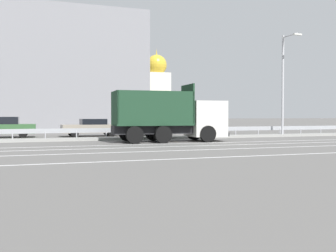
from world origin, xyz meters
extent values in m
plane|color=#605E5B|center=(0.00, 0.00, 0.00)|extent=(320.00, 320.00, 0.00)
cube|color=silver|center=(-1.95, -2.29, 0.00)|extent=(56.72, 0.16, 0.01)
cube|color=silver|center=(-1.95, -4.23, 0.00)|extent=(56.72, 0.16, 0.01)
cube|color=silver|center=(-1.95, -6.59, 0.00)|extent=(56.72, 0.16, 0.01)
cube|color=silver|center=(-1.95, -9.94, 0.00)|extent=(56.72, 0.16, 0.01)
cube|color=gray|center=(0.00, 2.43, 0.09)|extent=(31.20, 1.10, 0.18)
cube|color=#9EA0A5|center=(0.00, 3.74, 0.62)|extent=(56.72, 0.04, 0.32)
cylinder|color=#ADADB2|center=(-11.43, 3.74, 0.31)|extent=(0.09, 0.09, 0.62)
cylinder|color=#ADADB2|center=(-9.35, 3.74, 0.31)|extent=(0.09, 0.09, 0.62)
cylinder|color=#ADADB2|center=(-7.28, 3.74, 0.31)|extent=(0.09, 0.09, 0.62)
cylinder|color=#ADADB2|center=(-5.20, 3.74, 0.31)|extent=(0.09, 0.09, 0.62)
cylinder|color=#ADADB2|center=(-3.12, 3.74, 0.31)|extent=(0.09, 0.09, 0.62)
cylinder|color=#ADADB2|center=(-1.04, 3.74, 0.31)|extent=(0.09, 0.09, 0.62)
cylinder|color=#ADADB2|center=(1.04, 3.74, 0.31)|extent=(0.09, 0.09, 0.62)
cylinder|color=#ADADB2|center=(3.12, 3.74, 0.31)|extent=(0.09, 0.09, 0.62)
cylinder|color=#ADADB2|center=(5.20, 3.74, 0.31)|extent=(0.09, 0.09, 0.62)
cylinder|color=#ADADB2|center=(7.28, 3.74, 0.31)|extent=(0.09, 0.09, 0.62)
cylinder|color=#ADADB2|center=(9.35, 3.74, 0.31)|extent=(0.09, 0.09, 0.62)
cylinder|color=#ADADB2|center=(11.43, 3.74, 0.31)|extent=(0.09, 0.09, 0.62)
cylinder|color=#ADADB2|center=(13.51, 3.74, 0.31)|extent=(0.09, 0.09, 0.62)
cube|color=silver|center=(0.57, -0.57, 1.46)|extent=(2.24, 2.45, 2.30)
cube|color=black|center=(1.67, -0.61, 1.86)|extent=(0.10, 2.05, 0.86)
cube|color=black|center=(1.70, -0.61, 0.47)|extent=(0.18, 2.33, 0.24)
cube|color=black|center=(-3.03, -0.45, 0.79)|extent=(5.08, 1.48, 0.53)
cube|color=#193823|center=(-3.03, -0.45, 1.11)|extent=(4.91, 2.45, 0.12)
cube|color=#193823|center=(-2.99, 0.64, 2.17)|extent=(4.84, 0.26, 2.00)
cube|color=#193823|center=(-3.06, -1.55, 2.17)|extent=(4.84, 0.26, 2.00)
cube|color=#193823|center=(-0.66, -0.53, 2.42)|extent=(0.18, 2.29, 2.50)
cube|color=#193823|center=(-5.40, -0.38, 2.17)|extent=(0.18, 2.29, 2.00)
cylinder|color=black|center=(0.29, 0.60, 0.52)|extent=(1.05, 0.35, 1.04)
cylinder|color=black|center=(0.21, -1.73, 0.52)|extent=(1.05, 0.35, 1.04)
cylinder|color=black|center=(-2.61, 0.70, 0.52)|extent=(1.05, 0.35, 1.04)
cylinder|color=black|center=(-2.69, -1.63, 0.52)|extent=(1.05, 0.35, 1.04)
cylinder|color=black|center=(-4.38, 0.76, 0.52)|extent=(1.05, 0.35, 1.04)
cylinder|color=black|center=(-4.45, -1.57, 0.52)|extent=(1.05, 0.35, 1.04)
cylinder|color=white|center=(0.44, 2.43, 0.17)|extent=(0.16, 0.16, 0.35)
cylinder|color=black|center=(0.44, 2.43, 0.52)|extent=(0.16, 0.16, 0.35)
cylinder|color=white|center=(0.44, 2.43, 0.87)|extent=(0.16, 0.16, 0.35)
cylinder|color=black|center=(0.44, 2.43, 1.22)|extent=(0.16, 0.16, 0.35)
cylinder|color=white|center=(0.44, 2.43, 1.57)|extent=(0.16, 0.16, 0.35)
cylinder|color=#1E4CB2|center=(0.44, 2.43, 2.10)|extent=(0.72, 0.03, 0.72)
cylinder|color=white|center=(0.44, 2.43, 2.10)|extent=(0.78, 0.02, 0.78)
cylinder|color=#ADADB2|center=(8.76, 2.55, 4.02)|extent=(0.18, 0.18, 8.05)
cylinder|color=#ADADB2|center=(8.81, 1.73, 7.90)|extent=(0.19, 1.66, 0.10)
cube|color=silver|center=(8.86, 0.90, 7.82)|extent=(0.71, 0.24, 0.12)
cube|color=#335B33|center=(-12.30, 7.90, 0.66)|extent=(4.79, 1.87, 0.72)
cube|color=black|center=(-12.16, 7.90, 1.30)|extent=(2.03, 1.59, 0.56)
cylinder|color=black|center=(-10.85, 7.03, 0.30)|extent=(0.60, 0.22, 0.60)
cylinder|color=black|center=(-10.81, 8.70, 0.30)|extent=(0.60, 0.22, 0.60)
cube|color=gray|center=(-5.70, 7.57, 0.63)|extent=(4.75, 1.98, 0.65)
cube|color=black|center=(-5.56, 7.58, 1.18)|extent=(2.03, 1.65, 0.45)
cylinder|color=black|center=(-7.11, 6.66, 0.30)|extent=(0.61, 0.23, 0.60)
cylinder|color=black|center=(-7.19, 8.36, 0.30)|extent=(0.61, 0.23, 0.60)
cylinder|color=black|center=(-4.22, 6.79, 0.30)|extent=(0.61, 0.23, 0.60)
cylinder|color=black|center=(-4.29, 8.48, 0.30)|extent=(0.61, 0.23, 0.60)
cube|color=#335B33|center=(-0.84, 7.64, 0.63)|extent=(4.12, 2.18, 0.67)
cube|color=black|center=(-0.96, 7.64, 1.18)|extent=(1.79, 1.80, 0.42)
cylinder|color=black|center=(0.34, 8.64, 0.30)|extent=(0.61, 0.24, 0.60)
cylinder|color=black|center=(0.46, 6.81, 0.30)|extent=(0.61, 0.24, 0.60)
cylinder|color=black|center=(-2.14, 8.47, 0.30)|extent=(0.61, 0.24, 0.60)
cylinder|color=black|center=(-2.02, 6.65, 0.30)|extent=(0.61, 0.24, 0.60)
cube|color=gray|center=(-8.78, 22.94, 6.71)|extent=(22.14, 9.84, 13.42)
cube|color=silver|center=(8.29, 34.79, 4.13)|extent=(3.60, 3.60, 8.26)
sphere|color=gold|center=(8.29, 34.79, 9.56)|extent=(3.24, 3.24, 3.24)
cone|color=gold|center=(8.29, 34.79, 11.45)|extent=(0.30, 0.30, 1.20)
camera|label=1|loc=(-10.16, -24.13, 1.69)|focal=42.00mm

